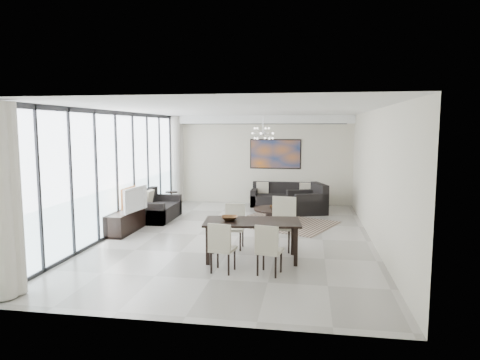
% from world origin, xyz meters
% --- Properties ---
extents(room_shell, '(6.00, 9.00, 2.90)m').
position_xyz_m(room_shell, '(0.46, 0.00, 1.45)').
color(room_shell, '#A8A39B').
rests_on(room_shell, ground).
extents(window_wall, '(0.37, 8.95, 2.90)m').
position_xyz_m(window_wall, '(-2.86, 0.00, 1.47)').
color(window_wall, white).
rests_on(window_wall, floor).
extents(soffit, '(5.98, 0.40, 0.26)m').
position_xyz_m(soffit, '(0.00, 4.30, 2.77)').
color(soffit, white).
rests_on(soffit, room_shell).
extents(painting, '(1.68, 0.04, 0.98)m').
position_xyz_m(painting, '(0.50, 4.47, 1.65)').
color(painting, '#BE601A').
rests_on(painting, room_shell).
extents(chandelier, '(0.66, 0.66, 0.71)m').
position_xyz_m(chandelier, '(0.30, 2.50, 2.35)').
color(chandelier, silver).
rests_on(chandelier, room_shell).
extents(rug, '(3.14, 2.84, 0.01)m').
position_xyz_m(rug, '(0.91, 1.53, 0.01)').
color(rug, black).
rests_on(rug, floor).
extents(coffee_table, '(1.11, 1.11, 0.39)m').
position_xyz_m(coffee_table, '(0.71, 1.55, 0.22)').
color(coffee_table, black).
rests_on(coffee_table, floor).
extents(bowl_coffee, '(0.27, 0.27, 0.07)m').
position_xyz_m(bowl_coffee, '(0.69, 1.60, 0.42)').
color(bowl_coffee, brown).
rests_on(bowl_coffee, coffee_table).
extents(sofa_main, '(2.04, 0.84, 0.74)m').
position_xyz_m(sofa_main, '(0.81, 4.07, 0.25)').
color(sofa_main, black).
rests_on(sofa_main, floor).
extents(loveseat, '(0.90, 1.60, 0.80)m').
position_xyz_m(loveseat, '(-2.55, 1.49, 0.27)').
color(loveseat, black).
rests_on(loveseat, floor).
extents(armchair, '(1.26, 1.30, 0.87)m').
position_xyz_m(armchair, '(1.59, 3.06, 0.30)').
color(armchair, black).
rests_on(armchair, floor).
extents(side_table, '(0.38, 0.38, 0.53)m').
position_xyz_m(side_table, '(-2.65, 3.17, 0.35)').
color(side_table, black).
rests_on(side_table, floor).
extents(tv_console, '(0.46, 1.63, 0.51)m').
position_xyz_m(tv_console, '(-2.76, 0.06, 0.26)').
color(tv_console, black).
rests_on(tv_console, floor).
extents(television, '(0.26, 1.02, 0.58)m').
position_xyz_m(television, '(-2.60, 0.02, 0.80)').
color(television, gray).
rests_on(television, tv_console).
extents(dining_table, '(1.89, 1.10, 0.75)m').
position_xyz_m(dining_table, '(0.54, -1.69, 0.67)').
color(dining_table, black).
rests_on(dining_table, floor).
extents(dining_chair_sw, '(0.47, 0.47, 0.89)m').
position_xyz_m(dining_chair_sw, '(0.12, -2.55, 0.51)').
color(dining_chair_sw, '#B8B399').
rests_on(dining_chair_sw, floor).
extents(dining_chair_se, '(0.48, 0.48, 0.88)m').
position_xyz_m(dining_chair_se, '(0.93, -2.55, 0.51)').
color(dining_chair_se, '#B8B399').
rests_on(dining_chair_se, floor).
extents(dining_chair_nw, '(0.42, 0.42, 0.92)m').
position_xyz_m(dining_chair_nw, '(0.07, -0.91, 0.53)').
color(dining_chair_nw, '#B8B399').
rests_on(dining_chair_nw, floor).
extents(dining_chair_ne, '(0.57, 0.57, 1.08)m').
position_xyz_m(dining_chair_ne, '(1.08, -0.86, 0.62)').
color(dining_chair_ne, '#B8B399').
rests_on(dining_chair_ne, floor).
extents(bowl_dining, '(0.37, 0.37, 0.08)m').
position_xyz_m(bowl_dining, '(0.11, -1.71, 0.79)').
color(bowl_dining, brown).
rests_on(bowl_dining, dining_table).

